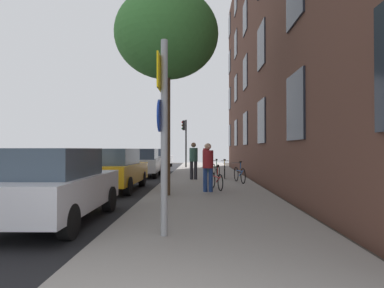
# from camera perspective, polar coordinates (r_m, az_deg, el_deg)

# --- Properties ---
(ground_plane) EXTENTS (41.80, 41.80, 0.00)m
(ground_plane) POSITION_cam_1_polar(r_m,az_deg,el_deg) (17.54, -9.04, -6.15)
(ground_plane) COLOR #332D28
(road_asphalt) EXTENTS (7.00, 38.00, 0.01)m
(road_asphalt) POSITION_cam_1_polar(r_m,az_deg,el_deg) (18.04, -15.65, -5.96)
(road_asphalt) COLOR black
(road_asphalt) RESTS_ON ground
(sidewalk) EXTENTS (4.20, 38.00, 0.12)m
(sidewalk) POSITION_cam_1_polar(r_m,az_deg,el_deg) (17.25, 2.53, -6.05)
(sidewalk) COLOR gray
(sidewalk) RESTS_ON ground
(building_facade) EXTENTS (0.56, 27.00, 14.13)m
(building_facade) POSITION_cam_1_polar(r_m,az_deg,el_deg) (17.80, 11.32, 17.03)
(building_facade) COLOR #513328
(building_facade) RESTS_ON ground
(sign_post) EXTENTS (0.16, 0.60, 3.40)m
(sign_post) POSITION_cam_1_polar(r_m,az_deg,el_deg) (5.70, -5.11, 3.45)
(sign_post) COLOR gray
(sign_post) RESTS_ON sidewalk
(traffic_light) EXTENTS (0.43, 0.24, 3.88)m
(traffic_light) POSITION_cam_1_polar(r_m,az_deg,el_deg) (26.69, -1.27, 1.60)
(traffic_light) COLOR black
(traffic_light) RESTS_ON sidewalk
(tree_near) EXTENTS (3.38, 3.38, 6.67)m
(tree_near) POSITION_cam_1_polar(r_m,az_deg,el_deg) (11.28, -4.44, 18.35)
(tree_near) COLOR #4C3823
(tree_near) RESTS_ON sidewalk
(bicycle_0) EXTENTS (0.53, 1.52, 0.89)m
(bicycle_0) POSITION_cam_1_polar(r_m,az_deg,el_deg) (12.18, 4.29, -6.30)
(bicycle_0) COLOR black
(bicycle_0) RESTS_ON sidewalk
(bicycle_1) EXTENTS (0.46, 1.73, 0.96)m
(bicycle_1) POSITION_cam_1_polar(r_m,az_deg,el_deg) (14.75, 8.28, -5.21)
(bicycle_1) COLOR black
(bicycle_1) RESTS_ON sidewalk
(bicycle_2) EXTENTS (0.42, 1.69, 0.97)m
(bicycle_2) POSITION_cam_1_polar(r_m,az_deg,el_deg) (17.10, 5.72, -4.61)
(bicycle_2) COLOR black
(bicycle_2) RESTS_ON sidewalk
(bicycle_3) EXTENTS (0.48, 1.59, 0.94)m
(bicycle_3) POSITION_cam_1_polar(r_m,az_deg,el_deg) (18.49, 4.19, -4.38)
(bicycle_3) COLOR black
(bicycle_3) RESTS_ON sidewalk
(pedestrian_0) EXTENTS (0.54, 0.54, 1.70)m
(pedestrian_0) POSITION_cam_1_polar(r_m,az_deg,el_deg) (11.47, 2.80, -3.50)
(pedestrian_0) COLOR navy
(pedestrian_0) RESTS_ON sidewalk
(pedestrian_1) EXTENTS (0.56, 0.56, 1.81)m
(pedestrian_1) POSITION_cam_1_polar(r_m,az_deg,el_deg) (16.07, 0.27, -2.51)
(pedestrian_1) COLOR #26262D
(pedestrian_1) RESTS_ON sidewalk
(pedestrian_2) EXTENTS (0.56, 0.56, 1.80)m
(pedestrian_2) POSITION_cam_1_polar(r_m,az_deg,el_deg) (20.75, 2.50, -2.17)
(pedestrian_2) COLOR #33594C
(pedestrian_2) RESTS_ON sidewalk
(car_0) EXTENTS (1.86, 4.10, 1.62)m
(car_0) POSITION_cam_1_polar(r_m,az_deg,el_deg) (7.69, -22.90, -6.59)
(car_0) COLOR silver
(car_0) RESTS_ON road_asphalt
(car_1) EXTENTS (1.87, 4.37, 1.62)m
(car_1) POSITION_cam_1_polar(r_m,az_deg,el_deg) (13.01, -13.34, -4.26)
(car_1) COLOR orange
(car_1) RESTS_ON road_asphalt
(car_2) EXTENTS (1.86, 3.97, 1.62)m
(car_2) POSITION_cam_1_polar(r_m,az_deg,el_deg) (19.20, -8.35, -3.18)
(car_2) COLOR #B7B7BC
(car_2) RESTS_ON road_asphalt
(car_3) EXTENTS (1.92, 4.50, 1.62)m
(car_3) POSITION_cam_1_polar(r_m,az_deg,el_deg) (28.57, -5.60, -2.42)
(car_3) COLOR #B7B7BC
(car_3) RESTS_ON road_asphalt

